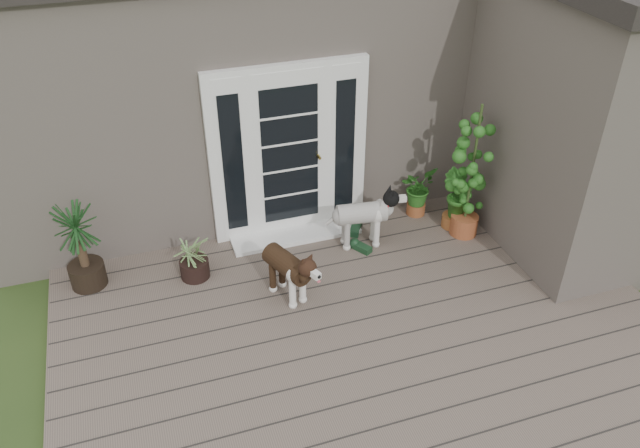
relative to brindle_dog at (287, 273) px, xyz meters
name	(u,v)px	position (x,y,z in m)	size (l,w,h in m)	color
deck	(372,346)	(0.61, -0.94, -0.38)	(6.20, 4.60, 0.12)	#6B5B4C
house_main	(262,63)	(0.61, 3.31, 1.11)	(7.40, 4.00, 3.10)	#665E54
house_wing	(578,127)	(3.51, 0.16, 1.11)	(1.60, 2.40, 3.10)	#665E54
door_unit	(289,152)	(0.41, 1.26, 0.75)	(1.90, 0.14, 2.15)	white
door_step	(296,234)	(0.41, 1.06, -0.30)	(1.60, 0.40, 0.05)	white
brindle_dog	(287,273)	(0.00, 0.00, 0.00)	(0.33, 0.77, 0.64)	#382314
white_dog	(361,222)	(1.11, 0.65, 0.01)	(0.34, 0.79, 0.66)	silver
spider_plant	(193,256)	(-0.90, 0.67, -0.03)	(0.55, 0.55, 0.58)	#9AB670
yucca	(80,245)	(-2.05, 0.90, 0.22)	(0.74, 0.74, 1.08)	black
herb_a	(417,195)	(2.04, 1.06, -0.04)	(0.45, 0.45, 0.57)	#164E1B
herb_b	(454,207)	(2.36, 0.65, -0.04)	(0.38, 0.38, 0.57)	#2D631C
herb_c	(474,187)	(2.81, 0.96, 0.00)	(0.41, 0.41, 0.63)	#1E5C1A
sapling	(472,170)	(2.41, 0.47, 0.58)	(0.53, 0.53, 1.79)	#234E16
clog_left	(361,246)	(1.07, 0.54, -0.27)	(0.15, 0.32, 0.10)	#15351C
clog_right	(356,228)	(1.15, 0.93, -0.27)	(0.16, 0.34, 0.10)	#16371F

